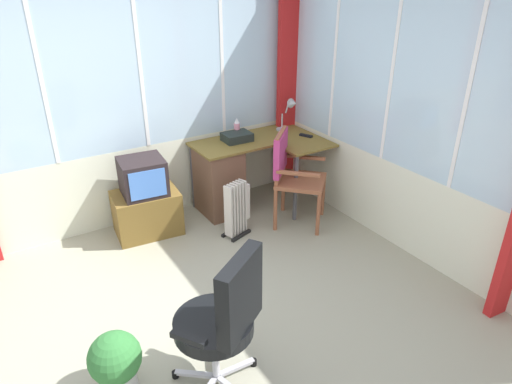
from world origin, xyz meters
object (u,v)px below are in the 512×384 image
tv_remote (306,136)px  wooden_armchair (289,167)px  desk_lamp (290,109)px  office_chair (224,316)px  paper_tray (237,137)px  potted_plant (115,361)px  spray_bottle (237,128)px  space_heater (238,208)px  desk (225,176)px  tv_on_stand (146,201)px

tv_remote → wooden_armchair: (-0.47, -0.33, -0.15)m
desk_lamp → office_chair: (-2.04, -2.16, -0.43)m
tv_remote → paper_tray: 0.78m
desk_lamp → potted_plant: bearing=-145.7°
spray_bottle → space_heater: 0.98m
paper_tray → wooden_armchair: wooden_armchair is taller
spray_bottle → office_chair: bearing=-121.7°
desk → potted_plant: bearing=-134.8°
office_chair → wooden_armchair: bearing=44.2°
desk → office_chair: bearing=-118.5°
wooden_armchair → desk_lamp: bearing=53.8°
tv_on_stand → office_chair: bearing=-96.7°
tv_remote → tv_on_stand: bearing=148.3°
potted_plant → paper_tray: bearing=43.0°
tv_remote → potted_plant: 3.12m
desk_lamp → potted_plant: desk_lamp is taller
tv_on_stand → space_heater: tv_on_stand is taller
paper_tray → desk: bearing=-165.6°
wooden_armchair → tv_on_stand: 1.49m
desk_lamp → spray_bottle: bearing=169.4°
office_chair → desk: bearing=61.5°
desk_lamp → potted_plant: (-2.64, -1.80, -0.79)m
desk → space_heater: bearing=-105.2°
spray_bottle → space_heater: size_ratio=0.37×
potted_plant → space_heater: bearing=37.7°
office_chair → space_heater: size_ratio=1.77×
tv_on_stand → paper_tray: bearing=2.7°
space_heater → wooden_armchair: bearing=-4.7°
office_chair → potted_plant: bearing=149.0°
tv_remote → potted_plant: (-2.67, -1.53, -0.55)m
office_chair → tv_remote: bearing=42.4°
tv_on_stand → desk_lamp: bearing=1.2°
wooden_armchair → office_chair: size_ratio=0.97×
potted_plant → tv_on_stand: bearing=64.3°
desk_lamp → office_chair: desk_lamp is taller
wooden_armchair → tv_on_stand: bearing=157.2°
paper_tray → potted_plant: size_ratio=0.70×
desk → spray_bottle: size_ratio=6.27×
tv_on_stand → potted_plant: bearing=-115.7°
office_chair → space_heater: (1.01, 1.61, -0.30)m
spray_bottle → tv_on_stand: spray_bottle is taller
office_chair → tv_on_stand: bearing=83.3°
potted_plant → desk: bearing=45.2°
desk → wooden_armchair: wooden_armchair is taller
tv_remote → space_heater: bearing=170.7°
space_heater → desk_lamp: bearing=28.4°
paper_tray → potted_plant: 2.73m
paper_tray → wooden_armchair: (0.25, -0.62, -0.18)m
potted_plant → wooden_armchair: bearing=28.5°
spray_bottle → office_chair: (-1.41, -2.28, -0.29)m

